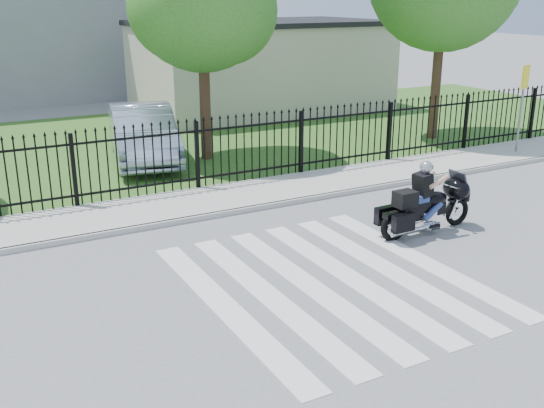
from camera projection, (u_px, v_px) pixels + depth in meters
name	position (u px, v px, depth m)	size (l,w,h in m)	color
ground	(330.00, 281.00, 11.04)	(120.00, 120.00, 0.00)	slate
crosswalk	(330.00, 281.00, 11.04)	(5.00, 5.50, 0.01)	silver
sidewalk	(214.00, 200.00, 15.19)	(40.00, 2.00, 0.12)	#ADAAA3
curb	(232.00, 212.00, 14.36)	(40.00, 0.12, 0.12)	#ADAAA3
grass_strip	(130.00, 144.00, 21.05)	(40.00, 12.00, 0.02)	#2F561D
iron_fence	(197.00, 157.00, 15.76)	(26.00, 0.04, 1.80)	black
building_low	(261.00, 68.00, 27.01)	(10.00, 6.00, 3.50)	#B8B29A
building_low_roof	(260.00, 23.00, 26.43)	(10.20, 6.20, 0.20)	black
motorcycle_rider	(425.00, 203.00, 13.09)	(2.40, 0.74, 1.58)	black
parked_car	(143.00, 134.00, 18.71)	(1.73, 4.95, 1.63)	#93A1BA
traffic_sign	(524.00, 91.00, 19.05)	(0.54, 0.27, 2.61)	slate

